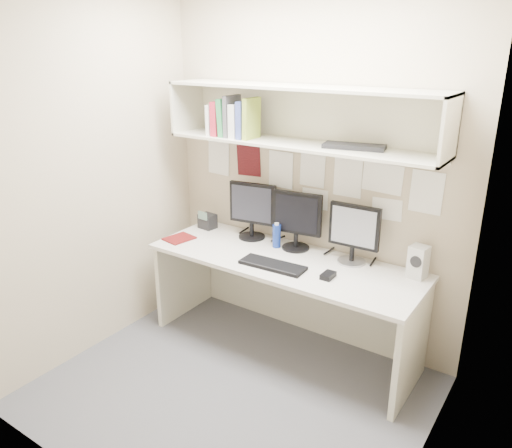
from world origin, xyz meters
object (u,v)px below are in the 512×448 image
Objects in this scene: desk at (283,303)px; monitor_right at (354,231)px; keyboard at (273,265)px; monitor_left at (252,208)px; monitor_center at (297,218)px; desk_phone at (207,221)px; maroon_notebook at (179,238)px; speaker at (418,262)px.

monitor_right reaches higher than desk.
keyboard is (0.01, -0.16, 0.38)m from desk.
monitor_left is 1.02× the size of monitor_center.
monitor_right is 2.66× the size of desk_phone.
monitor_center is 2.00× the size of maroon_notebook.
monitor_left reaches higher than monitor_center.
speaker is at bearing 21.38° from keyboard.
monitor_left is 0.40m from monitor_center.
desk is 0.97m from maroon_notebook.
maroon_notebook is (-0.89, 0.02, -0.01)m from keyboard.
speaker is 1.39× the size of desk_phone.
desk_phone is at bearing 174.68° from monitor_center.
desk_phone is (-0.86, 0.35, 0.05)m from keyboard.
monitor_center is 1.04× the size of monitor_right.
monitor_center is at bearing 96.83° from desk.
monitor_center reaches higher than keyboard.
monitor_left reaches higher than keyboard.
speaker is 1.74m from desk_phone.
desk_phone is (-0.83, -0.04, -0.18)m from monitor_center.
monitor_center is 1.98× the size of speaker.
maroon_notebook is at bearing -87.75° from desk_phone.
monitor_left reaches higher than desk.
speaker is at bearing 14.74° from desk.
keyboard reaches higher than desk.
desk is 4.75× the size of monitor_right.
desk is at bearing -90.99° from monitor_center.
desk is 0.64m from monitor_center.
monitor_right is at bearing -7.82° from monitor_center.
monitor_left is 1.05× the size of monitor_right.
desk_phone reaches higher than desk.
maroon_notebook is at bearing -166.62° from monitor_right.
monitor_left is at bearing -171.24° from speaker.
speaker is (0.91, 0.01, -0.13)m from monitor_center.
monitor_right is 0.61m from keyboard.
monitor_center is 0.92m from speaker.
monitor_center is 0.45m from keyboard.
monitor_center is at bearing -171.01° from speaker.
speaker is at bearing 22.13° from maroon_notebook.
monitor_right is at bearing 39.42° from keyboard.
monitor_left is 0.95× the size of keyboard.
monitor_left is at bearing 172.18° from monitor_center.
maroon_notebook reaches higher than desk.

